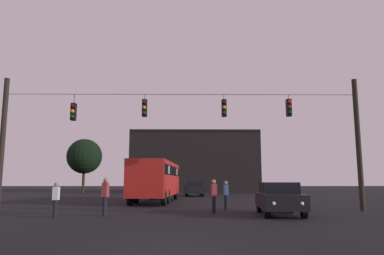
{
  "coord_description": "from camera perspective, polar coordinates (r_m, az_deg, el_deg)",
  "views": [
    {
      "loc": [
        0.39,
        -8.46,
        1.58
      ],
      "look_at": [
        0.6,
        11.87,
        4.61
      ],
      "focal_mm": 33.61,
      "sensor_mm": 36.0,
      "label": 1
    }
  ],
  "objects": [
    {
      "name": "pedestrian_crossing_left",
      "position": [
        17.19,
        -20.79,
        -10.37
      ],
      "size": [
        0.28,
        0.38,
        1.53
      ],
      "color": "black",
      "rests_on": "ground"
    },
    {
      "name": "tree_left_silhouette",
      "position": [
        51.57,
        -16.7,
        -4.41
      ],
      "size": [
        4.76,
        4.76,
        7.32
      ],
      "color": "#2D2116",
      "rests_on": "ground"
    },
    {
      "name": "pedestrian_near_bus",
      "position": [
        17.25,
        -13.59,
        -10.24
      ],
      "size": [
        0.28,
        0.39,
        1.73
      ],
      "color": "black",
      "rests_on": "ground"
    },
    {
      "name": "pedestrian_crossing_center",
      "position": [
        20.8,
        5.39,
        -10.36
      ],
      "size": [
        0.29,
        0.39,
        1.58
      ],
      "color": "black",
      "rests_on": "ground"
    },
    {
      "name": "overhead_signal_span",
      "position": [
        19.65,
        -1.65,
        -0.98
      ],
      "size": [
        19.72,
        0.44,
        7.24
      ],
      "color": "black",
      "rests_on": "ground"
    },
    {
      "name": "city_bus",
      "position": [
        28.2,
        -5.63,
        -7.87
      ],
      "size": [
        3.16,
        11.13,
        3.0
      ],
      "color": "#B21E19",
      "rests_on": "ground"
    },
    {
      "name": "pedestrian_trailing",
      "position": [
        18.08,
        3.47,
        -10.52
      ],
      "size": [
        0.3,
        0.4,
        1.65
      ],
      "color": "black",
      "rests_on": "ground"
    },
    {
      "name": "ground_plane",
      "position": [
        33.0,
        -1.29,
        -11.23
      ],
      "size": [
        168.0,
        168.0,
        0.0
      ],
      "primitive_type": "plane",
      "color": "black",
      "rests_on": "ground"
    },
    {
      "name": "corner_building",
      "position": [
        55.67,
        0.39,
        -5.62
      ],
      "size": [
        18.3,
        12.01,
        8.73
      ],
      "color": "black",
      "rests_on": "ground"
    },
    {
      "name": "pedestrian_crossing_right",
      "position": [
        20.37,
        -13.69,
        -10.19
      ],
      "size": [
        0.31,
        0.4,
        1.59
      ],
      "color": "black",
      "rests_on": "ground"
    },
    {
      "name": "car_far_left",
      "position": [
        38.33,
        0.32,
        -9.66
      ],
      "size": [
        2.0,
        4.4,
        1.52
      ],
      "color": "black",
      "rests_on": "ground"
    },
    {
      "name": "car_near_right",
      "position": [
        17.74,
        13.64,
        -10.79
      ],
      "size": [
        2.14,
        4.45,
        1.52
      ],
      "color": "black",
      "rests_on": "ground"
    }
  ]
}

